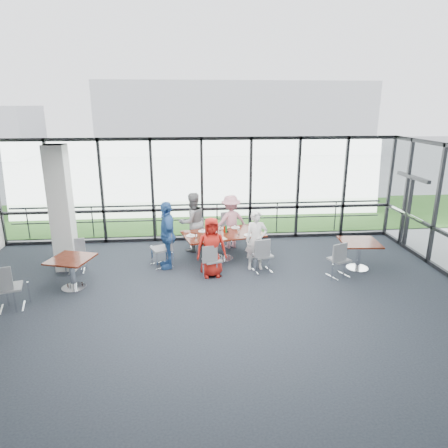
{
  "coord_description": "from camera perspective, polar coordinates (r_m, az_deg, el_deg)",
  "views": [
    {
      "loc": [
        -0.41,
        -7.01,
        4.12
      ],
      "look_at": [
        0.5,
        2.99,
        1.1
      ],
      "focal_mm": 32.0,
      "sensor_mm": 36.0,
      "label": 1
    }
  ],
  "objects": [
    {
      "name": "tumbler_b",
      "position": [
        10.74,
        2.11,
        -1.18
      ],
      "size": [
        0.07,
        0.07,
        0.14
      ],
      "primitive_type": "cylinder",
      "color": "white",
      "rests_on": "main_table"
    },
    {
      "name": "plate_nr",
      "position": [
        10.71,
        3.53,
        -1.59
      ],
      "size": [
        0.26,
        0.26,
        0.01
      ],
      "primitive_type": "cylinder",
      "color": "white",
      "rests_on": "main_table"
    },
    {
      "name": "diner_far_left",
      "position": [
        11.54,
        -4.53,
        0.28
      ],
      "size": [
        0.98,
        0.83,
        1.72
      ],
      "primitive_type": "imported",
      "rotation": [
        0.0,
        0.0,
        3.6
      ],
      "color": "gray",
      "rests_on": "ground"
    },
    {
      "name": "chair_spare_r",
      "position": [
        10.27,
        16.12,
        -4.9
      ],
      "size": [
        0.57,
        0.57,
        0.9
      ],
      "primitive_type": null,
      "rotation": [
        0.0,
        0.0,
        0.38
      ],
      "color": "slate",
      "rests_on": "ground"
    },
    {
      "name": "plate_fl",
      "position": [
        11.04,
        -3.05,
        -1.02
      ],
      "size": [
        0.25,
        0.25,
        0.01
      ],
      "primitive_type": "cylinder",
      "color": "white",
      "rests_on": "main_table"
    },
    {
      "name": "tumbler_c",
      "position": [
        11.08,
        -0.58,
        -0.59
      ],
      "size": [
        0.07,
        0.07,
        0.14
      ],
      "primitive_type": "cylinder",
      "color": "white",
      "rests_on": "main_table"
    },
    {
      "name": "chair_main_fr",
      "position": [
        12.13,
        0.42,
        -0.78
      ],
      "size": [
        0.54,
        0.54,
        0.94
      ],
      "primitive_type": null,
      "rotation": [
        0.0,
        0.0,
        3.35
      ],
      "color": "slate",
      "rests_on": "ground"
    },
    {
      "name": "menu_b",
      "position": [
        10.89,
        4.9,
        -1.35
      ],
      "size": [
        0.37,
        0.33,
        0.0
      ],
      "primitive_type": "cube",
      "rotation": [
        0.0,
        0.0,
        -0.46
      ],
      "color": "silver",
      "rests_on": "main_table"
    },
    {
      "name": "diner_end",
      "position": [
        10.4,
        -8.1,
        -1.55
      ],
      "size": [
        0.74,
        1.12,
        1.77
      ],
      "primitive_type": "imported",
      "rotation": [
        0.0,
        0.0,
        -1.4
      ],
      "color": "#2D599B",
      "rests_on": "ground"
    },
    {
      "name": "side_table_right",
      "position": [
        10.83,
        18.79,
        -2.91
      ],
      "size": [
        1.0,
        1.0,
        0.75
      ],
      "rotation": [
        0.0,
        0.0,
        -0.08
      ],
      "color": "#3D1208",
      "rests_on": "ground"
    },
    {
      "name": "plate_end",
      "position": [
        10.68,
        -4.75,
        -1.68
      ],
      "size": [
        0.25,
        0.25,
        0.01
      ],
      "primitive_type": "cylinder",
      "color": "white",
      "rests_on": "main_table"
    },
    {
      "name": "apron",
      "position": [
        17.51,
        -3.69,
        3.03
      ],
      "size": [
        80.0,
        70.0,
        0.02
      ],
      "primitive_type": "cube",
      "color": "gray",
      "rests_on": "ground"
    },
    {
      "name": "curtain_wall_back",
      "position": [
        12.28,
        -3.17,
        4.87
      ],
      "size": [
        12.0,
        0.1,
        3.2
      ],
      "primitive_type": "cube",
      "color": "white",
      "rests_on": "ground"
    },
    {
      "name": "guard_rail",
      "position": [
        13.13,
        -3.19,
        0.7
      ],
      "size": [
        12.0,
        0.06,
        0.06
      ],
      "primitive_type": "cylinder",
      "rotation": [
        0.0,
        1.57,
        0.0
      ],
      "color": "#2D2D33",
      "rests_on": "ground"
    },
    {
      "name": "tumbler_d",
      "position": [
        10.47,
        -4.04,
        -1.71
      ],
      "size": [
        0.06,
        0.06,
        0.13
      ],
      "primitive_type": "cylinder",
      "color": "white",
      "rests_on": "main_table"
    },
    {
      "name": "condiment_caddy",
      "position": [
        10.95,
        0.34,
        -1.08
      ],
      "size": [
        0.1,
        0.07,
        0.04
      ],
      "primitive_type": "cube",
      "color": "black",
      "rests_on": "main_table"
    },
    {
      "name": "grass_strip",
      "position": [
        15.57,
        -3.48,
        1.4
      ],
      "size": [
        80.0,
        5.0,
        0.01
      ],
      "primitive_type": "cube",
      "color": "#235118",
      "rests_on": "ground"
    },
    {
      "name": "chair_spare_la",
      "position": [
        9.44,
        -28.35,
        -7.98
      ],
      "size": [
        0.6,
        0.6,
        0.99
      ],
      "primitive_type": null,
      "rotation": [
        0.0,
        0.0,
        0.28
      ],
      "color": "slate",
      "rests_on": "ground"
    },
    {
      "name": "diner_near_left",
      "position": [
        9.81,
        -1.81,
        -3.34
      ],
      "size": [
        0.76,
        0.52,
        1.5
      ],
      "primitive_type": "imported",
      "rotation": [
        0.0,
        0.0,
        0.05
      ],
      "color": "#A91912",
      "rests_on": "ground"
    },
    {
      "name": "menu_a",
      "position": [
        10.41,
        -0.49,
        -2.14
      ],
      "size": [
        0.36,
        0.31,
        0.0
      ],
      "primitive_type": "cube",
      "rotation": [
        0.0,
        0.0,
        0.37
      ],
      "color": "silver",
      "rests_on": "main_table"
    },
    {
      "name": "plate_nl",
      "position": [
        10.4,
        -2.37,
        -2.14
      ],
      "size": [
        0.27,
        0.27,
        0.01
      ],
      "primitive_type": "cylinder",
      "color": "white",
      "rests_on": "main_table"
    },
    {
      "name": "plate_fr",
      "position": [
        11.35,
        1.64,
        -0.5
      ],
      "size": [
        0.26,
        0.26,
        0.01
      ],
      "primitive_type": "cylinder",
      "color": "white",
      "rests_on": "main_table"
    },
    {
      "name": "main_table",
      "position": [
        10.91,
        -0.14,
        -1.85
      ],
      "size": [
        2.35,
        1.64,
        0.75
      ],
      "rotation": [
        0.0,
        0.0,
        0.24
      ],
      "color": "#3D1208",
      "rests_on": "ground"
    },
    {
      "name": "tumbler_a",
      "position": [
        10.52,
        -1.07,
        -1.54
      ],
      "size": [
        0.07,
        0.07,
        0.14
      ],
      "primitive_type": "cylinder",
      "color": "white",
      "rests_on": "main_table"
    },
    {
      "name": "chair_main_end",
      "position": [
        10.61,
        -8.96,
        -3.49
      ],
      "size": [
        0.63,
        0.63,
        0.98
      ],
      "primitive_type": null,
      "rotation": [
        0.0,
        0.0,
        -1.17
      ],
      "color": "slate",
      "rests_on": "ground"
    },
    {
      "name": "diner_near_right",
      "position": [
        10.26,
        4.62,
        -2.33
      ],
      "size": [
        0.57,
        0.42,
        1.56
      ],
      "primitive_type": "imported",
      "rotation": [
        0.0,
        0.0,
        0.0
      ],
      "color": "white",
      "rests_on": "ground"
    },
    {
      "name": "floor",
      "position": [
        8.15,
        -1.64,
        -13.74
      ],
      "size": [
        12.0,
        10.0,
        0.02
      ],
      "primitive_type": "cube",
      "color": "black",
      "rests_on": "ground"
    },
    {
      "name": "ceiling",
      "position": [
        7.08,
        -1.85,
        9.25
      ],
      "size": [
        12.0,
        10.0,
        0.04
      ],
      "primitive_type": "cube",
      "color": "white",
      "rests_on": "ground"
    },
    {
      "name": "chair_main_nr",
      "position": [
        10.21,
        5.54,
        -4.44
      ],
      "size": [
        0.53,
        0.53,
        0.9
      ],
      "primitive_type": null,
      "rotation": [
        0.0,
        0.0,
        0.25
      ],
      "color": "slate",
      "rests_on": "ground"
    },
    {
      "name": "diner_far_right",
      "position": [
        11.78,
        0.97,
        0.34
      ],
      "size": [
        1.14,
        0.81,
        1.59
      ],
      "primitive_type": "imported",
      "rotation": [
        0.0,
        0.0,
        3.44
      ],
      "color": "pink",
      "rests_on": "ground"
    },
    {
      "name": "ketchup_bottle",
      "position": [
        10.9,
        0.07,
        -0.77
      ],
      "size": [
        0.06,
        0.06,
        0.18
      ],
      "primitive_type": "cylinder",
      "color": "#971500",
      "rests_on": "main_table"
    },
    {
      "name": "hangar_main",
      "position": [
        39.27,
        1.33,
        15.11
      ],
      "size": [
        24.0,
        10.0,
        6.0
      ],
      "primitive_type": "cube",
      "color": "silver",
      "rests_on": "ground"
    },
    {
      "name": "chair_spare_lb",
      "position": [
        10.81,
        -20.48,
        -4.44
      ],
      "size": [
        0.46,
        0.46,
        0.82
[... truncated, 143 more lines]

